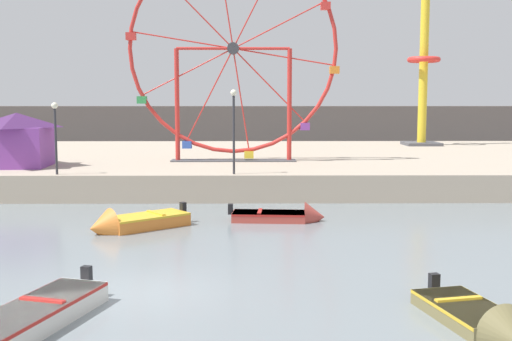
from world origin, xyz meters
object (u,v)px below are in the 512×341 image
Objects in this scene: motorboat_orange_hull at (130,223)px; drop_tower_yellow_tower at (423,74)px; promenade_lamp_far at (55,127)px; promenade_lamp_near at (234,120)px; motorboat_olive_wood at (486,323)px; motorboat_faded_red at (288,216)px; carnival_booth_purple_stall at (17,139)px; ferris_wheel_red_frame at (233,52)px.

drop_tower_yellow_tower reaches higher than motorboat_orange_hull.
promenade_lamp_far is (-4.93, 6.82, 3.49)m from motorboat_orange_hull.
promenade_lamp_far reaches higher than motorboat_orange_hull.
drop_tower_yellow_tower is at bearing 53.19° from promenade_lamp_near.
promenade_lamp_far is at bearing -93.01° from motorboat_orange_hull.
motorboat_olive_wood is at bearing -50.15° from promenade_lamp_far.
motorboat_orange_hull is at bearing -150.71° from motorboat_olive_wood.
motorboat_orange_hull is 1.06× the size of motorboat_olive_wood.
drop_tower_yellow_tower is 3.11× the size of promenade_lamp_near.
motorboat_orange_hull reaches higher than motorboat_faded_red.
carnival_booth_purple_stall reaches higher than motorboat_faded_red.
promenade_lamp_far is (-8.84, -0.08, -0.36)m from promenade_lamp_near.
motorboat_orange_hull is 13.65m from carnival_booth_purple_stall.
ferris_wheel_red_frame is (-6.21, 24.54, 7.73)m from motorboat_olive_wood.
drop_tower_yellow_tower is at bearing 67.76° from motorboat_faded_red.
promenade_lamp_near is at bearing 119.36° from motorboat_faded_red.
carnival_booth_purple_stall is at bearing -152.72° from motorboat_olive_wood.
motorboat_faded_red is at bearing -34.85° from carnival_booth_purple_stall.
motorboat_faded_red is at bearing 156.79° from motorboat_orange_hull.
carnival_booth_purple_stall is at bearing 163.21° from promenade_lamp_near.
promenade_lamp_near reaches higher than motorboat_orange_hull.
drop_tower_yellow_tower reaches higher than promenade_lamp_far.
promenade_lamp_far is (-11.25, 5.05, 3.56)m from motorboat_faded_red.
motorboat_faded_red is 6.89m from promenade_lamp_near.
carnival_booth_purple_stall is at bearing 153.06° from motorboat_faded_red.
ferris_wheel_red_frame is (-2.60, 11.78, 7.72)m from motorboat_faded_red.
promenade_lamp_far is at bearing -142.11° from ferris_wheel_red_frame.
ferris_wheel_red_frame is 3.17× the size of carnival_booth_purple_stall.
drop_tower_yellow_tower is (18.76, 26.75, 6.92)m from motorboat_orange_hull.
motorboat_olive_wood is at bearing -53.57° from carnival_booth_purple_stall.
motorboat_faded_red is 13.26m from motorboat_olive_wood.
ferris_wheel_red_frame reaches higher than promenade_lamp_far.
motorboat_faded_red is 0.98× the size of promenade_lamp_near.
promenade_lamp_near is (-6.02, 17.89, 3.92)m from motorboat_olive_wood.
motorboat_faded_red is at bearing -64.88° from promenade_lamp_near.
promenade_lamp_near is 8.85m from promenade_lamp_far.
motorboat_olive_wood is 0.91× the size of promenade_lamp_near.
promenade_lamp_near reaches higher than motorboat_olive_wood.
motorboat_orange_hull is 8.82m from promenade_lamp_near.
motorboat_orange_hull is 0.96× the size of promenade_lamp_near.
promenade_lamp_near is at bearing 0.54° from promenade_lamp_far.
promenade_lamp_near is (-2.41, 5.14, 3.92)m from motorboat_faded_red.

